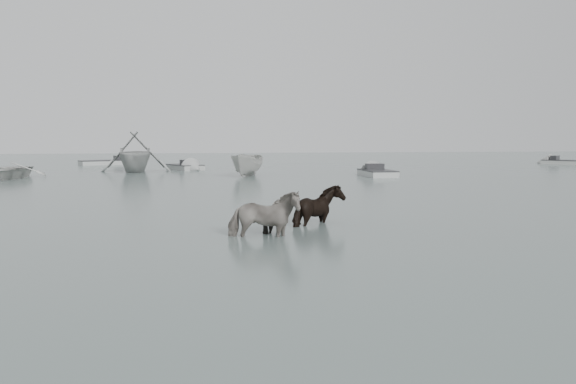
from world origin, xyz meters
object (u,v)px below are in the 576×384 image
at_px(pony_dark, 320,198).
at_px(pony_black, 277,209).
at_px(pony_pinto, 264,207).
at_px(rowboat_lead, 0,169).

xyz_separation_m(pony_dark, pony_black, (-1.31, -0.82, -0.17)).
distance_m(pony_pinto, pony_dark, 2.50).
bearing_deg(pony_pinto, rowboat_lead, 39.64).
height_order(pony_pinto, rowboat_lead, pony_pinto).
distance_m(pony_pinto, rowboat_lead, 24.62).
xyz_separation_m(pony_black, rowboat_lead, (-13.49, 19.91, 0.00)).
xyz_separation_m(pony_pinto, pony_black, (0.44, 0.97, -0.18)).
bearing_deg(pony_pinto, pony_dark, -36.71).
height_order(pony_pinto, pony_black, pony_pinto).
distance_m(pony_dark, pony_black, 1.55).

